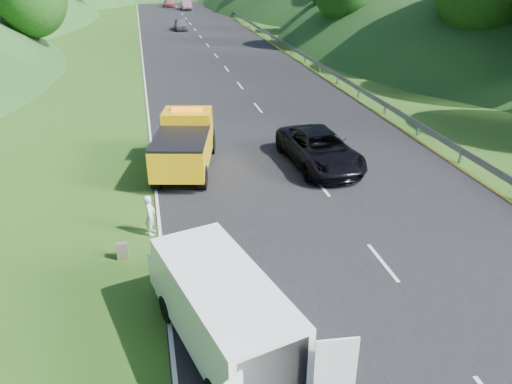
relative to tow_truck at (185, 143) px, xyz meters
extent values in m
plane|color=#38661E|center=(2.41, -7.10, -1.26)|extent=(320.00, 320.00, 0.00)
cube|color=black|center=(5.41, 32.90, -1.25)|extent=(14.00, 200.00, 0.02)
cube|color=gray|center=(12.71, 45.40, -1.26)|extent=(0.06, 140.00, 1.52)
cylinder|color=black|center=(-0.50, 2.14, -0.75)|extent=(0.58, 1.07, 1.02)
cylinder|color=black|center=(1.39, 1.71, -0.75)|extent=(0.58, 1.07, 1.02)
cylinder|color=black|center=(-1.42, -1.83, -0.75)|extent=(0.58, 1.07, 1.02)
cylinder|color=black|center=(0.47, -2.26, -0.75)|extent=(0.58, 1.07, 1.02)
cube|color=#E6AF0C|center=(0.25, 1.08, 0.22)|extent=(2.50, 2.08, 1.94)
cube|color=#E6AF0C|center=(-0.27, -1.15, -0.04)|extent=(2.97, 3.88, 1.32)
cube|color=black|center=(-0.27, -1.15, 0.68)|extent=(2.97, 3.88, 0.10)
cube|color=black|center=(0.53, 2.27, -0.34)|extent=(2.26, 1.65, 0.71)
cube|color=black|center=(0.67, 2.87, -0.55)|extent=(2.13, 0.68, 0.51)
cube|color=#E6AF0C|center=(0.61, 2.62, 0.32)|extent=(2.17, 1.24, 1.11)
cube|color=orange|center=(0.25, 1.08, 1.24)|extent=(1.45, 0.57, 0.16)
cube|color=black|center=(0.41, 1.78, 0.57)|extent=(1.90, 0.52, 0.92)
cylinder|color=black|center=(-1.47, -10.35, -0.88)|extent=(0.47, 0.81, 0.76)
cylinder|color=black|center=(0.19, -9.91, -0.88)|extent=(0.47, 0.81, 0.76)
cylinder|color=black|center=(1.03, -13.04, -0.88)|extent=(0.47, 0.81, 0.76)
cube|color=white|center=(-0.20, -11.79, 0.03)|extent=(3.18, 5.31, 1.77)
cube|color=white|center=(-0.88, -9.25, -0.35)|extent=(2.07, 1.32, 0.96)
cube|color=black|center=(-0.83, -9.44, 0.41)|extent=(1.79, 0.77, 0.80)
cube|color=black|center=(0.43, -14.14, 0.03)|extent=(1.59, 0.51, 1.53)
cube|color=white|center=(1.74, -14.24, 0.03)|extent=(0.91, 0.14, 1.62)
imported|color=silver|center=(-1.77, -5.60, -1.26)|extent=(0.50, 0.61, 1.49)
imported|color=tan|center=(-0.01, -8.07, -1.26)|extent=(0.61, 0.55, 1.03)
cube|color=#5A5944|center=(-2.75, -7.00, -0.97)|extent=(0.37, 0.22, 0.58)
cylinder|color=black|center=(1.56, -12.54, -1.26)|extent=(0.58, 0.58, 0.20)
imported|color=black|center=(6.07, -0.95, -1.26)|extent=(3.03, 5.93, 1.60)
imported|color=#4D4B50|center=(3.68, 45.00, -1.26)|extent=(1.60, 3.97, 1.35)
imported|color=#7B5261|center=(6.71, 69.41, -1.26)|extent=(1.61, 4.61, 1.52)
imported|color=#A3515F|center=(4.26, 75.09, -1.26)|extent=(1.88, 4.62, 1.34)
camera|label=1|loc=(-1.53, -21.33, 7.79)|focal=35.00mm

